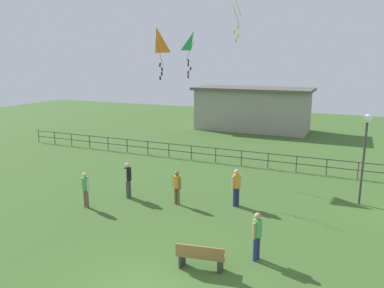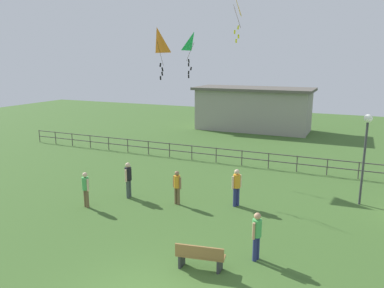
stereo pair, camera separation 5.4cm
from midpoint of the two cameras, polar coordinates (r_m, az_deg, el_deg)
lamppost at (r=17.64m, az=25.00°, el=0.71°), size 0.36×0.36×4.05m
park_bench at (r=11.81m, az=1.19°, el=-16.79°), size 1.55×0.66×0.85m
person_1 at (r=16.85m, az=-16.12°, el=-6.41°), size 0.45×0.29×1.58m
person_2 at (r=17.53m, az=-9.86°, el=-5.11°), size 0.31×0.51×1.69m
person_3 at (r=12.29m, az=9.83°, el=-13.30°), size 0.30×0.47×1.61m
person_4 at (r=16.41m, az=6.74°, el=-6.27°), size 0.33×0.43×1.68m
person_5 at (r=16.53m, az=-2.42°, el=-6.34°), size 0.45×0.29×1.54m
kite_2 at (r=20.05m, az=6.27°, el=20.28°), size 0.68×0.96×2.44m
kite_3 at (r=21.69m, az=0.14°, el=15.09°), size 0.85×0.86×2.53m
kite_5 at (r=19.31m, az=-5.51°, el=15.36°), size 1.13×0.87×2.58m
waterfront_railing at (r=22.57m, az=10.19°, el=-2.00°), size 36.04×0.06×0.95m
pavilion_building at (r=34.64m, az=9.20°, el=5.38°), size 10.57×4.59×3.89m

